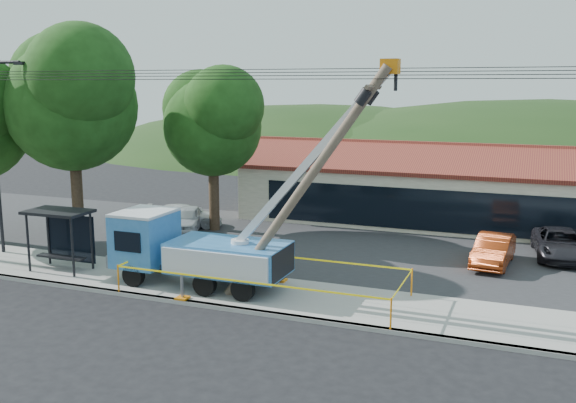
{
  "coord_description": "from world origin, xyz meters",
  "views": [
    {
      "loc": [
        9.2,
        -17.43,
        7.98
      ],
      "look_at": [
        0.44,
        5.0,
        3.54
      ],
      "focal_mm": 40.0,
      "sensor_mm": 36.0,
      "label": 1
    }
  ],
  "objects_px": {
    "bus_shelter": "(62,226)",
    "car_silver": "(187,233)",
    "utility_truck": "(196,247)",
    "car_dark": "(559,260)",
    "car_white": "(184,228)",
    "car_red": "(492,267)",
    "leaning_pole": "(310,177)"
  },
  "relations": [
    {
      "from": "car_red",
      "to": "car_white",
      "type": "xyz_separation_m",
      "value": [
        -16.61,
        1.74,
        0.0
      ]
    },
    {
      "from": "leaning_pole",
      "to": "bus_shelter",
      "type": "bearing_deg",
      "value": 177.82
    },
    {
      "from": "car_white",
      "to": "car_dark",
      "type": "relative_size",
      "value": 0.9
    },
    {
      "from": "leaning_pole",
      "to": "car_dark",
      "type": "distance_m",
      "value": 14.21
    },
    {
      "from": "leaning_pole",
      "to": "car_silver",
      "type": "bearing_deg",
      "value": 139.06
    },
    {
      "from": "leaning_pole",
      "to": "car_white",
      "type": "height_order",
      "value": "leaning_pole"
    },
    {
      "from": "leaning_pole",
      "to": "utility_truck",
      "type": "bearing_deg",
      "value": 173.87
    },
    {
      "from": "bus_shelter",
      "to": "car_red",
      "type": "xyz_separation_m",
      "value": [
        17.06,
        7.51,
        -2.05
      ]
    },
    {
      "from": "utility_truck",
      "to": "car_silver",
      "type": "xyz_separation_m",
      "value": [
        -5.27,
        8.29,
        -1.68
      ]
    },
    {
      "from": "utility_truck",
      "to": "car_silver",
      "type": "distance_m",
      "value": 9.96
    },
    {
      "from": "utility_truck",
      "to": "car_red",
      "type": "bearing_deg",
      "value": 34.82
    },
    {
      "from": "car_silver",
      "to": "car_red",
      "type": "relative_size",
      "value": 0.97
    },
    {
      "from": "utility_truck",
      "to": "bus_shelter",
      "type": "relative_size",
      "value": 4.15
    },
    {
      "from": "bus_shelter",
      "to": "car_silver",
      "type": "distance_m",
      "value": 8.7
    },
    {
      "from": "utility_truck",
      "to": "car_silver",
      "type": "height_order",
      "value": "utility_truck"
    },
    {
      "from": "leaning_pole",
      "to": "bus_shelter",
      "type": "distance_m",
      "value": 11.61
    },
    {
      "from": "car_silver",
      "to": "car_white",
      "type": "xyz_separation_m",
      "value": [
        -0.67,
        0.88,
        0.0
      ]
    },
    {
      "from": "utility_truck",
      "to": "car_dark",
      "type": "xyz_separation_m",
      "value": [
        13.44,
        9.77,
        -1.68
      ]
    },
    {
      "from": "utility_truck",
      "to": "car_dark",
      "type": "bearing_deg",
      "value": 36.01
    },
    {
      "from": "leaning_pole",
      "to": "car_white",
      "type": "bearing_deg",
      "value": 138.19
    },
    {
      "from": "bus_shelter",
      "to": "car_silver",
      "type": "bearing_deg",
      "value": 81.22
    },
    {
      "from": "car_dark",
      "to": "car_red",
      "type": "bearing_deg",
      "value": -145.77
    },
    {
      "from": "bus_shelter",
      "to": "car_red",
      "type": "relative_size",
      "value": 0.67
    },
    {
      "from": "leaning_pole",
      "to": "car_white",
      "type": "relative_size",
      "value": 2.02
    },
    {
      "from": "car_silver",
      "to": "utility_truck",
      "type": "bearing_deg",
      "value": -77.5
    },
    {
      "from": "car_silver",
      "to": "car_red",
      "type": "xyz_separation_m",
      "value": [
        15.94,
        -0.87,
        0.0
      ]
    },
    {
      "from": "utility_truck",
      "to": "car_red",
      "type": "relative_size",
      "value": 2.79
    },
    {
      "from": "bus_shelter",
      "to": "car_white",
      "type": "xyz_separation_m",
      "value": [
        0.45,
        9.26,
        -2.05
      ]
    },
    {
      "from": "car_white",
      "to": "utility_truck",
      "type": "bearing_deg",
      "value": -169.12
    },
    {
      "from": "car_red",
      "to": "bus_shelter",
      "type": "bearing_deg",
      "value": -151.18
    },
    {
      "from": "utility_truck",
      "to": "leaning_pole",
      "type": "bearing_deg",
      "value": -6.13
    },
    {
      "from": "bus_shelter",
      "to": "car_white",
      "type": "relative_size",
      "value": 0.64
    }
  ]
}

